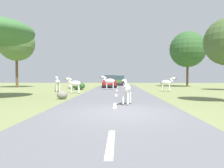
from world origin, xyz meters
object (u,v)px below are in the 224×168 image
car_0 (120,81)px  tree_1 (16,43)px  bush_0 (76,84)px  zebra_1 (74,84)px  zebra_2 (109,81)px  tree_0 (188,49)px  rock_0 (62,95)px  zebra_4 (167,83)px  car_1 (109,82)px  zebra_3 (57,82)px  rock_2 (70,87)px  bush_1 (79,86)px  zebra_0 (126,89)px

car_0 → tree_1: bearing=30.5°
tree_1 → bush_0: size_ratio=6.07×
zebra_1 → car_0: 18.86m
zebra_2 → tree_0: size_ratio=0.20×
rock_0 → zebra_4: bearing=40.7°
car_1 → tree_1: tree_1 is taller
zebra_4 → car_0: (-4.83, 15.76, -0.07)m
zebra_2 → zebra_4: (6.16, -2.17, -0.12)m
zebra_3 → zebra_4: zebra_3 is taller
tree_1 → bush_0: bearing=1.5°
bush_0 → rock_2: bush_0 is taller
zebra_1 → bush_0: (-2.04, 10.68, -0.46)m
zebra_1 → bush_1: zebra_1 is taller
tree_0 → rock_2: bearing=-158.5°
car_0 → rock_0: bearing=82.7°
car_1 → rock_2: 5.98m
car_1 → tree_0: bearing=-168.9°
car_0 → tree_1: tree_1 is taller
zebra_2 → bush_1: bearing=75.1°
zebra_2 → car_0: car_0 is taller
zebra_1 → tree_0: 20.98m
bush_0 → rock_0: (2.28, -15.76, -0.17)m
zebra_4 → tree_1: tree_1 is taller
car_1 → tree_0: size_ratio=0.51×
zebra_1 → zebra_2: bearing=-25.6°
car_0 → zebra_3: bearing=70.5°
tree_1 → rock_2: tree_1 is taller
car_0 → rock_2: car_0 is taller
zebra_0 → zebra_4: (4.65, 10.72, 0.04)m
car_0 → tree_0: bearing=159.6°
zebra_1 → zebra_4: bearing=-67.5°
zebra_2 → zebra_0: bearing=-177.6°
bush_1 → rock_0: bearing=-85.2°
zebra_3 → bush_1: 3.69m
zebra_3 → car_1: 9.81m
car_1 → bush_0: 4.85m
tree_0 → tree_1: tree_1 is taller
zebra_4 → car_1: size_ratio=0.35×
zebra_3 → zebra_4: (11.42, 0.43, -0.05)m
zebra_2 → tree_1: 15.75m
tree_0 → zebra_3: bearing=-145.9°
rock_0 → bush_0: bearing=98.2°
zebra_1 → tree_1: size_ratio=0.18×
tree_0 → bush_1: 18.54m
zebra_3 → rock_0: zebra_3 is taller
zebra_0 → bush_1: size_ratio=0.94×
zebra_0 → car_1: (-1.73, 18.71, -0.03)m
bush_0 → rock_0: bearing=-81.8°
zebra_4 → zebra_3: bearing=-63.8°
car_1 → zebra_1: bearing=71.4°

